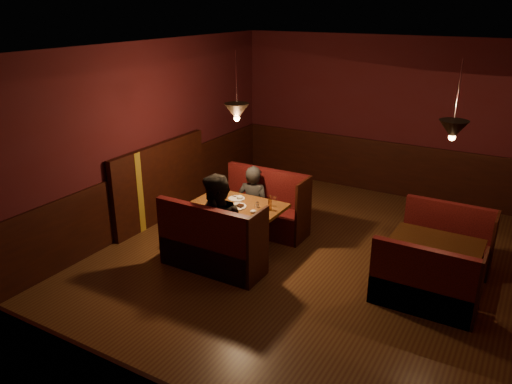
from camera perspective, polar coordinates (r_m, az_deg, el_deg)
The scene contains 9 objects.
room at distance 6.57m, azimuth 4.67°, elevation -0.39°, with size 6.02×7.02×2.92m.
main_table at distance 7.24m, azimuth -1.97°, elevation -2.60°, with size 1.32×0.80×0.92m.
main_bench_far at distance 7.91m, azimuth 1.02°, elevation -2.28°, with size 1.45×0.52×0.99m.
main_bench_near at distance 6.77m, azimuth -5.20°, elevation -6.58°, with size 1.45×0.52×0.99m.
second_table at distance 6.76m, azimuth 19.81°, elevation -6.52°, with size 1.10×0.70×0.62m.
second_bench_far at distance 7.42m, azimuth 20.84°, elevation -5.73°, with size 1.21×0.45×0.87m.
second_bench_near at distance 6.27m, azimuth 18.62°, elevation -10.53°, with size 1.21×0.45×0.87m.
diner_a at distance 7.76m, azimuth -0.32°, elevation 0.43°, with size 0.52×0.34×1.43m, color black.
diner_b at distance 6.67m, azimuth -4.46°, elevation -2.11°, with size 0.81×0.63×1.66m, color black.
Camera 1 is at (2.32, -5.50, 3.43)m, focal length 35.00 mm.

